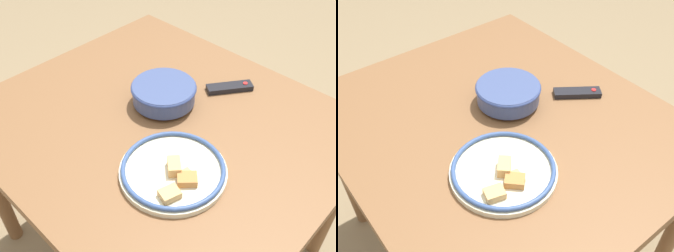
% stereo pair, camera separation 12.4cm
% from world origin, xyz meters
% --- Properties ---
extents(ground_plane, '(8.00, 8.00, 0.00)m').
position_xyz_m(ground_plane, '(0.00, 0.00, 0.00)').
color(ground_plane, '#7F6B4C').
extents(dining_table, '(1.18, 1.04, 0.74)m').
position_xyz_m(dining_table, '(0.00, 0.00, 0.66)').
color(dining_table, brown).
rests_on(dining_table, ground_plane).
extents(noodle_bowl, '(0.23, 0.23, 0.08)m').
position_xyz_m(noodle_bowl, '(-0.05, 0.07, 0.79)').
color(noodle_bowl, '#384775').
rests_on(noodle_bowl, dining_table).
extents(food_plate, '(0.32, 0.32, 0.05)m').
position_xyz_m(food_plate, '(0.20, -0.14, 0.76)').
color(food_plate, beige).
rests_on(food_plate, dining_table).
extents(tv_remote, '(0.14, 0.16, 0.02)m').
position_xyz_m(tv_remote, '(0.06, 0.30, 0.75)').
color(tv_remote, black).
rests_on(tv_remote, dining_table).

